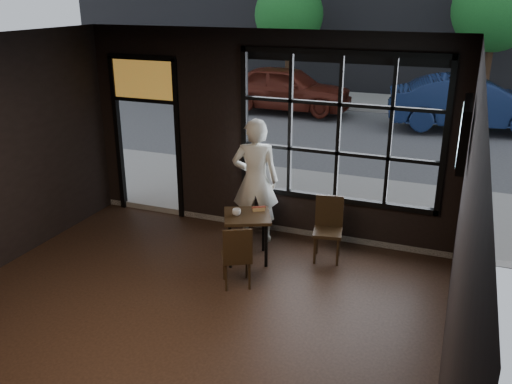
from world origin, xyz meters
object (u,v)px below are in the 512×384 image
at_px(cafe_table, 247,237).
at_px(navy_car, 471,103).
at_px(man, 255,181).
at_px(chair_near, 236,255).

bearing_deg(cafe_table, navy_car, 48.31).
xyz_separation_m(man, navy_car, (2.97, 8.72, -0.15)).
bearing_deg(man, cafe_table, 84.58).
relative_size(chair_near, navy_car, 0.20).
bearing_deg(navy_car, cafe_table, 153.32).
relative_size(cafe_table, chair_near, 0.81).
distance_m(cafe_table, chair_near, 0.75).
bearing_deg(cafe_table, man, 76.83).
height_order(man, navy_car, man).
bearing_deg(navy_car, man, 151.25).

